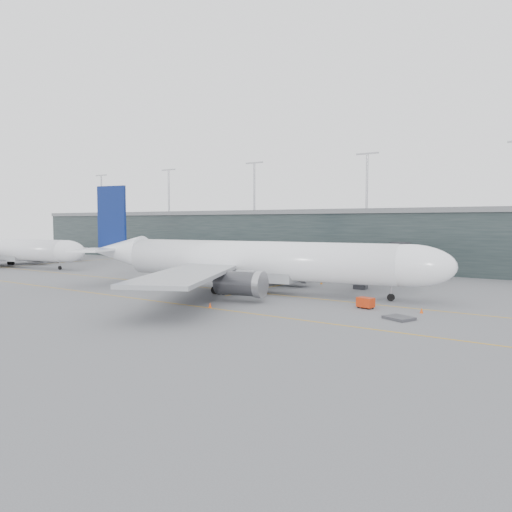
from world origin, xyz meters
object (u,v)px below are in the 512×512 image
Objects in this scene: jet_bridge at (387,254)px; gse_cart at (366,302)px; second_aircraft at (5,250)px; main_aircraft at (252,261)px.

jet_bridge reaches higher than gse_cart.
second_aircraft is (-94.53, -28.09, -0.93)m from jet_bridge.
second_aircraft is 104.12m from gse_cart.
gse_cart is at bearing -20.54° from main_aircraft.
second_aircraft is at bearing -171.17° from gse_cart.
main_aircraft reaches higher than second_aircraft.
second_aircraft reaches higher than jet_bridge.
second_aircraft is at bearing -169.23° from jet_bridge.
gse_cart is (22.30, -4.28, -4.48)m from main_aircraft.
jet_bridge is 0.83× the size of second_aircraft.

